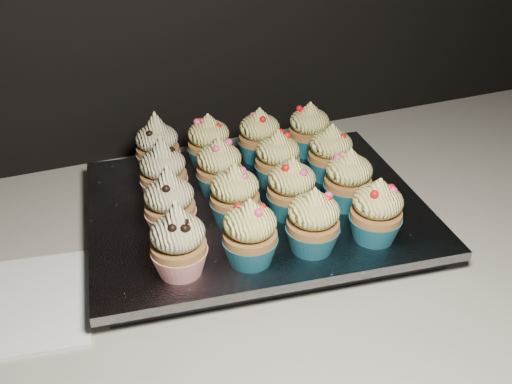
{
  "coord_description": "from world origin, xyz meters",
  "views": [
    {
      "loc": [
        -0.46,
        1.14,
        1.34
      ],
      "look_at": [
        -0.22,
        1.74,
        0.95
      ],
      "focal_mm": 40.0,
      "sensor_mm": 36.0,
      "label": 1
    }
  ],
  "objects": [
    {
      "name": "cupcake_11",
      "position": [
        -0.09,
        1.76,
        0.97
      ],
      "size": [
        0.06,
        0.06,
        0.08
      ],
      "color": "#1B6680",
      "rests_on": "foil_lining"
    },
    {
      "name": "napkin",
      "position": [
        -0.53,
        1.69,
        0.9
      ],
      "size": [
        0.19,
        0.19,
        0.0
      ],
      "primitive_type": "cube",
      "rotation": [
        0.0,
        0.0,
        -0.16
      ],
      "color": "white",
      "rests_on": "worktop"
    },
    {
      "name": "cupcake_10",
      "position": [
        -0.17,
        1.77,
        0.97
      ],
      "size": [
        0.06,
        0.06,
        0.08
      ],
      "color": "#1B6680",
      "rests_on": "foil_lining"
    },
    {
      "name": "cupcake_8",
      "position": [
        -0.33,
        1.79,
        0.97
      ],
      "size": [
        0.06,
        0.06,
        0.1
      ],
      "color": "red",
      "rests_on": "foil_lining"
    },
    {
      "name": "cupcake_6",
      "position": [
        -0.19,
        1.7,
        0.97
      ],
      "size": [
        0.06,
        0.06,
        0.08
      ],
      "color": "#1B6680",
      "rests_on": "foil_lining"
    },
    {
      "name": "baking_tray",
      "position": [
        -0.22,
        1.74,
        0.91
      ],
      "size": [
        0.44,
        0.36,
        0.02
      ],
      "primitive_type": "cube",
      "rotation": [
        0.0,
        0.0,
        -0.13
      ],
      "color": "black",
      "rests_on": "worktop"
    },
    {
      "name": "cupcake_5",
      "position": [
        -0.26,
        1.71,
        0.97
      ],
      "size": [
        0.06,
        0.06,
        0.08
      ],
      "color": "#1B6680",
      "rests_on": "foil_lining"
    },
    {
      "name": "cupcake_4",
      "position": [
        -0.34,
        1.72,
        0.97
      ],
      "size": [
        0.06,
        0.06,
        0.1
      ],
      "color": "red",
      "rests_on": "foil_lining"
    },
    {
      "name": "cupcake_2",
      "position": [
        -0.19,
        1.62,
        0.97
      ],
      "size": [
        0.06,
        0.06,
        0.08
      ],
      "color": "#1B6680",
      "rests_on": "foil_lining"
    },
    {
      "name": "foil_lining",
      "position": [
        -0.22,
        1.74,
        0.93
      ],
      "size": [
        0.48,
        0.39,
        0.01
      ],
      "primitive_type": "cube",
      "rotation": [
        0.0,
        0.0,
        -0.13
      ],
      "color": "silver",
      "rests_on": "baking_tray"
    },
    {
      "name": "worktop",
      "position": [
        0.0,
        1.7,
        0.88
      ],
      "size": [
        2.44,
        0.64,
        0.04
      ],
      "primitive_type": "cube",
      "color": "beige",
      "rests_on": "cabinet"
    },
    {
      "name": "cupcake_1",
      "position": [
        -0.27,
        1.63,
        0.97
      ],
      "size": [
        0.06,
        0.06,
        0.08
      ],
      "color": "#1B6680",
      "rests_on": "foil_lining"
    },
    {
      "name": "cupcake_15",
      "position": [
        -0.09,
        1.84,
        0.97
      ],
      "size": [
        0.06,
        0.06,
        0.08
      ],
      "color": "#1B6680",
      "rests_on": "foil_lining"
    },
    {
      "name": "cupcake_13",
      "position": [
        -0.24,
        1.86,
        0.97
      ],
      "size": [
        0.06,
        0.06,
        0.08
      ],
      "color": "#1B6680",
      "rests_on": "foil_lining"
    },
    {
      "name": "cupcake_12",
      "position": [
        -0.32,
        1.87,
        0.97
      ],
      "size": [
        0.06,
        0.06,
        0.1
      ],
      "color": "red",
      "rests_on": "foil_lining"
    },
    {
      "name": "cupcake_9",
      "position": [
        -0.25,
        1.78,
        0.97
      ],
      "size": [
        0.06,
        0.06,
        0.08
      ],
      "color": "#1B6680",
      "rests_on": "foil_lining"
    },
    {
      "name": "cupcake_7",
      "position": [
        -0.11,
        1.69,
        0.97
      ],
      "size": [
        0.06,
        0.06,
        0.08
      ],
      "color": "#1B6680",
      "rests_on": "foil_lining"
    },
    {
      "name": "cupcake_0",
      "position": [
        -0.35,
        1.64,
        0.97
      ],
      "size": [
        0.06,
        0.06,
        0.1
      ],
      "color": "red",
      "rests_on": "foil_lining"
    },
    {
      "name": "cupcake_14",
      "position": [
        -0.17,
        1.85,
        0.97
      ],
      "size": [
        0.06,
        0.06,
        0.08
      ],
      "color": "#1B6680",
      "rests_on": "foil_lining"
    },
    {
      "name": "cupcake_3",
      "position": [
        -0.11,
        1.61,
        0.97
      ],
      "size": [
        0.06,
        0.06,
        0.08
      ],
      "color": "#1B6680",
      "rests_on": "foil_lining"
    }
  ]
}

